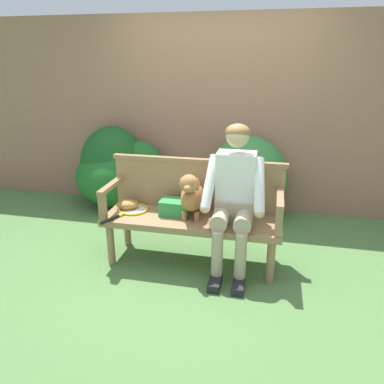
{
  "coord_description": "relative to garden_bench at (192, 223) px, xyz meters",
  "views": [
    {
      "loc": [
        0.68,
        -3.06,
        1.85
      ],
      "look_at": [
        0.0,
        0.0,
        0.71
      ],
      "focal_mm": 34.61,
      "sensor_mm": 36.0,
      "label": 1
    }
  ],
  "objects": [
    {
      "name": "hedge_bush_far_right",
      "position": [
        -1.33,
        1.26,
        0.12
      ],
      "size": [
        0.86,
        0.79,
        1.04
      ],
      "primitive_type": "ellipsoid",
      "color": "#194C1E",
      "rests_on": "ground"
    },
    {
      "name": "hedge_bush_mid_left",
      "position": [
        -1.26,
        1.21,
        -0.01
      ],
      "size": [
        1.08,
        0.94,
        0.79
      ],
      "primitive_type": "ellipsoid",
      "color": "#1E5B23",
      "rests_on": "ground"
    },
    {
      "name": "brick_garden_fence",
      "position": [
        0.0,
        1.61,
        0.77
      ],
      "size": [
        8.0,
        0.3,
        2.35
      ],
      "primitive_type": "cube",
      "color": "#936651",
      "rests_on": "ground"
    },
    {
      "name": "bench_backrest",
      "position": [
        0.0,
        0.23,
        0.31
      ],
      "size": [
        1.67,
        0.06,
        0.5
      ],
      "color": "#93704C",
      "rests_on": "garden_bench"
    },
    {
      "name": "dog_on_bench",
      "position": [
        -0.0,
        -0.02,
        0.29
      ],
      "size": [
        0.23,
        0.45,
        0.45
      ],
      "color": "#AD7042",
      "rests_on": "garden_bench"
    },
    {
      "name": "person_seated",
      "position": [
        0.38,
        -0.02,
        0.33
      ],
      "size": [
        0.56,
        0.66,
        1.33
      ],
      "color": "black",
      "rests_on": "ground"
    },
    {
      "name": "bench_armrest_right_end",
      "position": [
        0.78,
        -0.09,
        0.26
      ],
      "size": [
        0.06,
        0.53,
        0.28
      ],
      "color": "#93704C",
      "rests_on": "garden_bench"
    },
    {
      "name": "ground_plane",
      "position": [
        0.0,
        0.0,
        -0.4
      ],
      "size": [
        40.0,
        40.0,
        0.0
      ],
      "primitive_type": "plane",
      "color": "#4C753D"
    },
    {
      "name": "garden_bench",
      "position": [
        0.0,
        0.0,
        0.0
      ],
      "size": [
        1.63,
        0.53,
        0.46
      ],
      "color": "#93704C",
      "rests_on": "ground"
    },
    {
      "name": "hedge_bush_far_left",
      "position": [
        0.41,
        1.24,
        0.1
      ],
      "size": [
        0.95,
        0.79,
        1.0
      ],
      "primitive_type": "ellipsoid",
      "color": "#337538",
      "rests_on": "ground"
    },
    {
      "name": "bench_armrest_left_end",
      "position": [
        -0.78,
        -0.09,
        0.26
      ],
      "size": [
        0.06,
        0.53,
        0.28
      ],
      "color": "#93704C",
      "rests_on": "garden_bench"
    },
    {
      "name": "tennis_racket",
      "position": [
        -0.6,
        0.02,
        0.07
      ],
      "size": [
        0.38,
        0.58,
        0.03
      ],
      "color": "yellow",
      "rests_on": "garden_bench"
    },
    {
      "name": "hedge_bush_mid_right",
      "position": [
        -0.99,
        1.27,
        0.03
      ],
      "size": [
        0.76,
        0.51,
        0.87
      ],
      "primitive_type": "ellipsoid",
      "color": "#1E5B23",
      "rests_on": "ground"
    },
    {
      "name": "sports_bag",
      "position": [
        -0.17,
        0.04,
        0.13
      ],
      "size": [
        0.29,
        0.21,
        0.14
      ],
      "primitive_type": "cube",
      "rotation": [
        0.0,
        0.0,
        -0.03
      ],
      "color": "#2D8E42",
      "rests_on": "garden_bench"
    },
    {
      "name": "baseball_glove",
      "position": [
        -0.66,
        0.07,
        0.11
      ],
      "size": [
        0.26,
        0.23,
        0.09
      ],
      "primitive_type": "ellipsoid",
      "rotation": [
        0.0,
        0.0,
        0.32
      ],
      "color": "#9E6B2D",
      "rests_on": "garden_bench"
    }
  ]
}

